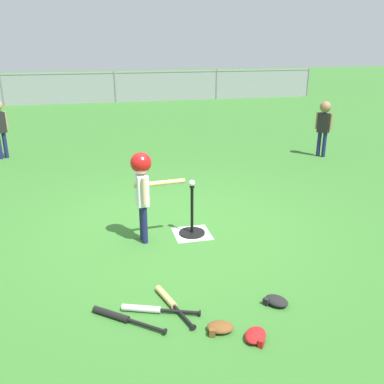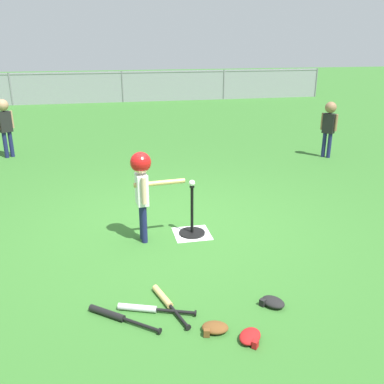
% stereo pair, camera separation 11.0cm
% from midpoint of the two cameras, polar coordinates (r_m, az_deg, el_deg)
% --- Properties ---
extents(ground_plane, '(60.00, 60.00, 0.00)m').
position_cam_midpoint_polar(ground_plane, '(5.43, -1.58, -4.65)').
color(ground_plane, '#336B28').
extents(home_plate, '(0.44, 0.44, 0.01)m').
position_cam_midpoint_polar(home_plate, '(5.23, 0.61, -5.64)').
color(home_plate, white).
rests_on(home_plate, ground_plane).
extents(batting_tee, '(0.32, 0.32, 0.63)m').
position_cam_midpoint_polar(batting_tee, '(5.19, 0.61, -4.72)').
color(batting_tee, black).
rests_on(batting_tee, ground_plane).
extents(baseball_on_tee, '(0.07, 0.07, 0.07)m').
position_cam_midpoint_polar(baseball_on_tee, '(4.98, 0.63, 1.22)').
color(baseball_on_tee, white).
rests_on(baseball_on_tee, batting_tee).
extents(batter_child, '(0.63, 0.31, 1.09)m').
position_cam_midpoint_polar(batter_child, '(4.81, -6.10, 1.79)').
color(batter_child, '#191E4C').
rests_on(batter_child, ground_plane).
extents(fielder_deep_center, '(0.30, 0.24, 1.17)m').
position_cam_midpoint_polar(fielder_deep_center, '(9.23, -23.71, 8.86)').
color(fielder_deep_center, '#191E4C').
rests_on(fielder_deep_center, ground_plane).
extents(fielder_deep_left, '(0.25, 0.26, 1.12)m').
position_cam_midpoint_polar(fielder_deep_left, '(8.92, 18.40, 8.97)').
color(fielder_deep_left, '#191E4C').
rests_on(fielder_deep_left, ground_plane).
extents(spare_bat_silver, '(0.67, 0.30, 0.06)m').
position_cam_midpoint_polar(spare_bat_silver, '(3.86, -5.49, -15.43)').
color(spare_bat_silver, silver).
rests_on(spare_bat_silver, ground_plane).
extents(spare_bat_wood, '(0.25, 0.67, 0.06)m').
position_cam_midpoint_polar(spare_bat_wood, '(3.95, -2.76, -14.43)').
color(spare_bat_wood, '#DBB266').
rests_on(spare_bat_wood, ground_plane).
extents(spare_bat_black, '(0.59, 0.49, 0.06)m').
position_cam_midpoint_polar(spare_bat_black, '(3.82, -9.68, -16.13)').
color(spare_bat_black, black).
rests_on(spare_bat_black, ground_plane).
extents(glove_by_plate, '(0.26, 0.21, 0.07)m').
position_cam_midpoint_polar(glove_by_plate, '(3.63, 4.00, -17.86)').
color(glove_by_plate, brown).
rests_on(glove_by_plate, ground_plane).
extents(glove_near_bats, '(0.26, 0.27, 0.07)m').
position_cam_midpoint_polar(glove_near_bats, '(3.99, 11.65, -14.38)').
color(glove_near_bats, black).
rests_on(glove_near_bats, ground_plane).
extents(glove_tossed_aside, '(0.27, 0.27, 0.07)m').
position_cam_midpoint_polar(glove_tossed_aside, '(3.58, 8.80, -18.77)').
color(glove_tossed_aside, '#B21919').
rests_on(glove_tossed_aside, ground_plane).
extents(outfield_fence, '(16.06, 0.06, 1.15)m').
position_cam_midpoint_polar(outfield_fence, '(16.67, -9.21, 14.01)').
color(outfield_fence, slate).
rests_on(outfield_fence, ground_plane).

